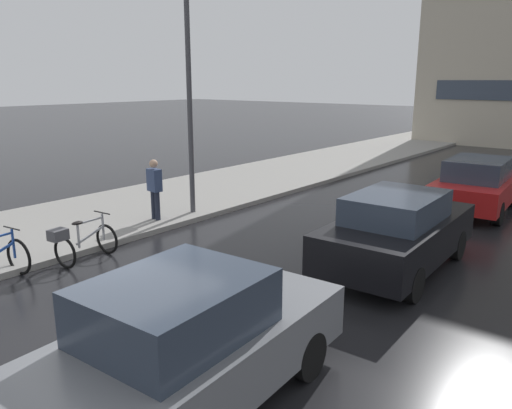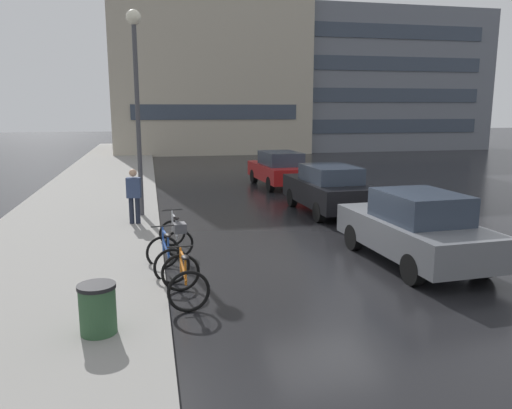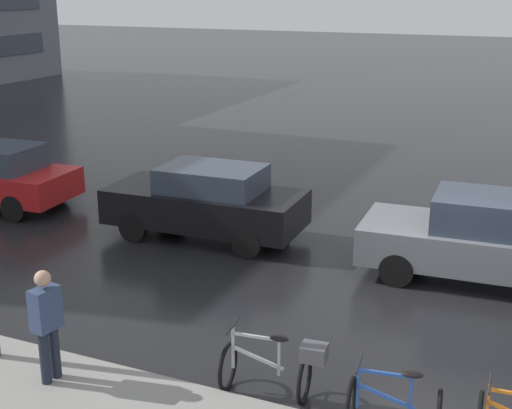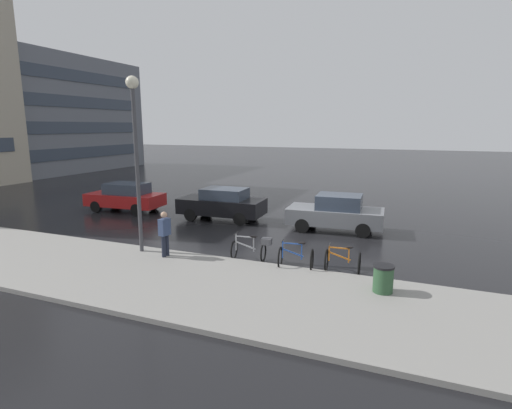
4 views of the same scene
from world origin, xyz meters
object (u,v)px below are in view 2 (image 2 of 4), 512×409
at_px(bicycle_nearest, 184,280).
at_px(pedestrian, 134,195).
at_px(bicycle_third, 177,234).
at_px(bicycle_second, 167,257).
at_px(car_red, 280,169).
at_px(car_black, 328,189).
at_px(trash_bin, 98,313).
at_px(streetlamp, 136,79).
at_px(car_grey, 415,228).

bearing_deg(bicycle_nearest, pedestrian, 99.57).
bearing_deg(bicycle_third, bicycle_second, -100.04).
bearing_deg(bicycle_second, car_red, 64.49).
xyz_separation_m(car_black, trash_bin, (-6.73, -8.34, -0.36)).
distance_m(streetlamp, trash_bin, 9.45).
height_order(bicycle_nearest, streetlamp, streetlamp).
height_order(bicycle_third, pedestrian, pedestrian).
bearing_deg(car_grey, bicycle_second, 177.39).
relative_size(bicycle_nearest, bicycle_second, 0.96).
bearing_deg(pedestrian, car_red, 47.83).
distance_m(bicycle_third, car_red, 11.08).
relative_size(car_red, trash_bin, 4.72).
xyz_separation_m(bicycle_second, streetlamp, (-0.58, 5.75, 3.95)).
distance_m(car_grey, streetlamp, 9.29).
height_order(bicycle_nearest, car_black, car_black).
xyz_separation_m(bicycle_nearest, bicycle_second, (-0.26, 1.49, 0.00)).
bearing_deg(car_black, streetlamp, 177.70).
height_order(bicycle_third, car_black, car_black).
height_order(bicycle_second, bicycle_third, bicycle_second).
height_order(car_black, streetlamp, streetlamp).
relative_size(bicycle_second, car_grey, 0.28).
height_order(bicycle_second, trash_bin, bicycle_second).
relative_size(car_red, pedestrian, 2.45).
relative_size(bicycle_third, streetlamp, 0.23).
xyz_separation_m(bicycle_second, pedestrian, (-0.77, 4.57, 0.58)).
bearing_deg(car_black, bicycle_nearest, -127.41).
distance_m(bicycle_nearest, trash_bin, 1.94).
relative_size(car_red, streetlamp, 0.68).
height_order(car_black, pedestrian, pedestrian).
relative_size(car_black, pedestrian, 2.48).
height_order(bicycle_nearest, trash_bin, bicycle_nearest).
height_order(car_grey, car_red, car_grey).
bearing_deg(car_red, bicycle_nearest, -111.93).
distance_m(pedestrian, trash_bin, 7.44).
bearing_deg(bicycle_second, streetlamp, 95.73).
distance_m(pedestrian, streetlamp, 3.57).
bearing_deg(bicycle_nearest, trash_bin, -135.74).
bearing_deg(car_red, streetlamp, -136.67).
bearing_deg(streetlamp, bicycle_nearest, -83.44).
distance_m(bicycle_second, car_black, 7.86).
height_order(pedestrian, trash_bin, pedestrian).
xyz_separation_m(streetlamp, trash_bin, (-0.56, -8.59, -3.91)).
bearing_deg(streetlamp, car_red, 43.33).
relative_size(bicycle_nearest, car_grey, 0.27).
relative_size(bicycle_second, car_red, 0.28).
bearing_deg(car_grey, bicycle_nearest, -166.89).
relative_size(bicycle_second, pedestrian, 0.68).
bearing_deg(car_red, pedestrian, -132.17).
bearing_deg(car_red, trash_bin, -114.78).
distance_m(bicycle_third, streetlamp, 5.71).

